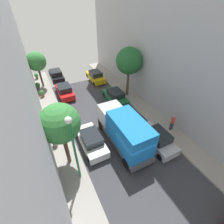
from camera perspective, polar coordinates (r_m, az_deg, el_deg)
name	(u,v)px	position (r m, az deg, el deg)	size (l,w,h in m)	color
ground	(134,158)	(14.38, 7.76, -16.07)	(32.00, 32.00, 0.00)	#38383D
sidewalk_left	(77,183)	(13.24, -12.36, -23.55)	(2.00, 44.00, 0.15)	gray
sidewalk_right	(178,138)	(16.88, 22.30, -8.70)	(2.00, 44.00, 0.15)	gray
parked_car_left_2	(91,141)	(14.70, -7.37, -10.07)	(1.78, 4.20, 1.57)	white
parked_car_left_3	(65,91)	(22.52, -16.50, 7.23)	(1.78, 4.20, 1.57)	red
parked_car_left_4	(56,75)	(27.45, -19.21, 12.24)	(1.78, 4.20, 1.57)	black
parked_car_right_2	(157,139)	(15.30, 15.64, -9.12)	(1.78, 4.20, 1.57)	silver
parked_car_right_3	(115,96)	(20.39, 1.18, 5.55)	(1.78, 4.20, 1.57)	#1E6638
parked_car_right_4	(96,76)	(25.76, -5.89, 12.51)	(1.78, 4.20, 1.57)	gold
delivery_truck	(124,130)	(14.00, 4.38, -6.53)	(2.26, 6.60, 3.38)	#4C4C51
pedestrian	(173,122)	(16.95, 20.75, -3.37)	(0.40, 0.36, 1.72)	#2D334C
street_tree_0	(60,124)	(11.44, -18.04, -3.97)	(2.85, 2.85, 5.56)	brown
street_tree_1	(129,61)	(20.02, 6.11, 17.52)	(3.18, 3.18, 6.22)	brown
street_tree_2	(36,62)	(24.67, -25.34, 15.90)	(2.55, 2.55, 4.98)	brown
potted_plant_1	(36,76)	(28.59, -25.33, 11.61)	(0.65, 0.65, 0.93)	brown
potted_plant_2	(38,85)	(25.40, -24.96, 8.57)	(0.70, 0.70, 0.93)	slate
potted_plant_3	(55,141)	(15.49, -19.78, -9.76)	(0.57, 0.57, 0.95)	#B2A899
potted_plant_5	(42,93)	(23.11, -23.66, 6.11)	(0.58, 0.58, 0.92)	brown
lamp_post	(73,142)	(10.42, -13.72, -10.41)	(0.44, 0.44, 5.80)	#26723F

